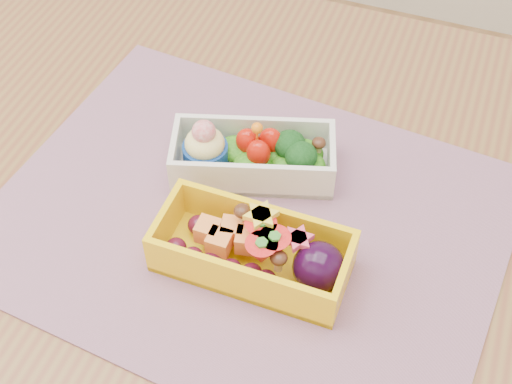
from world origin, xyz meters
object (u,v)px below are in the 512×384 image
(table, at_px, (253,299))
(bento_yellow, at_px, (256,251))
(placemat, at_px, (247,220))
(bento_white, at_px, (252,156))

(table, bearing_deg, bento_yellow, -63.00)
(table, relative_size, bento_yellow, 6.90)
(bento_yellow, bearing_deg, placemat, 119.81)
(bento_white, bearing_deg, placemat, -91.57)
(placemat, height_order, bento_white, bento_white)
(bento_white, bearing_deg, bento_yellow, -84.95)
(placemat, bearing_deg, bento_yellow, -60.37)
(bento_white, xyz_separation_m, bento_yellow, (0.05, -0.11, 0.00))
(table, height_order, bento_yellow, bento_yellow)
(table, height_order, placemat, placemat)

